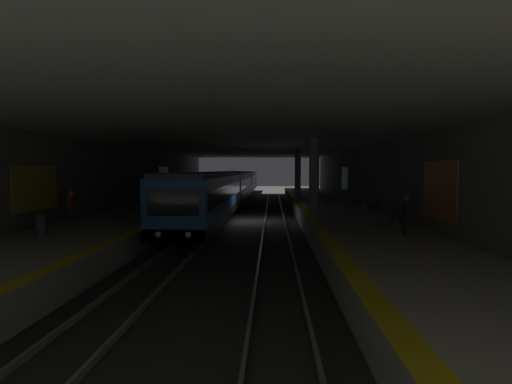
{
  "coord_description": "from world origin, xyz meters",
  "views": [
    {
      "loc": [
        -27.62,
        -2.02,
        3.82
      ],
      "look_at": [
        11.72,
        -0.32,
        1.5
      ],
      "focal_mm": 26.65,
      "sensor_mm": 36.0,
      "label": 1
    }
  ],
  "objects_px": {
    "pillar_far": "(298,175)",
    "bench_left_near": "(398,213)",
    "pillar_near": "(314,178)",
    "bench_right_mid": "(158,194)",
    "suitcase_rolling": "(132,206)",
    "bench_right_near": "(133,199)",
    "backpack_on_floor": "(316,202)",
    "bench_left_far": "(360,200)",
    "person_walking_mid": "(406,214)",
    "metro_train": "(234,186)",
    "person_waiting_near": "(71,207)",
    "person_standing_far": "(310,190)",
    "trash_bin": "(41,225)",
    "bench_left_mid": "(373,204)"
  },
  "relations": [
    {
      "from": "bench_right_mid",
      "to": "suitcase_rolling",
      "type": "height_order",
      "value": "suitcase_rolling"
    },
    {
      "from": "bench_right_mid",
      "to": "person_walking_mid",
      "type": "height_order",
      "value": "person_walking_mid"
    },
    {
      "from": "backpack_on_floor",
      "to": "person_standing_far",
      "type": "bearing_deg",
      "value": -0.36
    },
    {
      "from": "pillar_far",
      "to": "bench_left_near",
      "type": "bearing_deg",
      "value": -164.6
    },
    {
      "from": "bench_left_far",
      "to": "person_standing_far",
      "type": "height_order",
      "value": "person_standing_far"
    },
    {
      "from": "pillar_near",
      "to": "person_walking_mid",
      "type": "height_order",
      "value": "pillar_near"
    },
    {
      "from": "bench_left_near",
      "to": "pillar_far",
      "type": "bearing_deg",
      "value": 15.4
    },
    {
      "from": "metro_train",
      "to": "backpack_on_floor",
      "type": "bearing_deg",
      "value": -147.41
    },
    {
      "from": "bench_left_mid",
      "to": "trash_bin",
      "type": "height_order",
      "value": "bench_left_mid"
    },
    {
      "from": "pillar_near",
      "to": "bench_left_near",
      "type": "bearing_deg",
      "value": -109.04
    },
    {
      "from": "bench_right_near",
      "to": "person_waiting_near",
      "type": "relative_size",
      "value": 0.98
    },
    {
      "from": "bench_left_far",
      "to": "bench_right_mid",
      "type": "bearing_deg",
      "value": 70.42
    },
    {
      "from": "bench_left_near",
      "to": "person_standing_far",
      "type": "relative_size",
      "value": 1.04
    },
    {
      "from": "pillar_near",
      "to": "person_walking_mid",
      "type": "distance_m",
      "value": 6.33
    },
    {
      "from": "bench_left_far",
      "to": "bench_right_near",
      "type": "xyz_separation_m",
      "value": [
        -0.37,
        17.07,
        0.0
      ]
    },
    {
      "from": "pillar_near",
      "to": "backpack_on_floor",
      "type": "relative_size",
      "value": 11.38
    },
    {
      "from": "bench_right_near",
      "to": "backpack_on_floor",
      "type": "xyz_separation_m",
      "value": [
        1.85,
        -14.0,
        -0.32
      ]
    },
    {
      "from": "pillar_near",
      "to": "person_walking_mid",
      "type": "xyz_separation_m",
      "value": [
        -5.22,
        -3.31,
        -1.37
      ]
    },
    {
      "from": "bench_right_near",
      "to": "suitcase_rolling",
      "type": "height_order",
      "value": "suitcase_rolling"
    },
    {
      "from": "bench_left_far",
      "to": "bench_right_near",
      "type": "distance_m",
      "value": 17.07
    },
    {
      "from": "person_walking_mid",
      "to": "suitcase_rolling",
      "type": "distance_m",
      "value": 17.23
    },
    {
      "from": "bench_left_mid",
      "to": "bench_left_far",
      "type": "height_order",
      "value": "same"
    },
    {
      "from": "trash_bin",
      "to": "bench_left_far",
      "type": "bearing_deg",
      "value": -51.57
    },
    {
      "from": "bench_left_near",
      "to": "suitcase_rolling",
      "type": "xyz_separation_m",
      "value": [
        4.76,
        15.83,
        -0.18
      ]
    },
    {
      "from": "pillar_near",
      "to": "bench_right_mid",
      "type": "relative_size",
      "value": 2.68
    },
    {
      "from": "bench_left_far",
      "to": "suitcase_rolling",
      "type": "distance_m",
      "value": 16.3
    },
    {
      "from": "suitcase_rolling",
      "to": "bench_right_mid",
      "type": "bearing_deg",
      "value": 7.08
    },
    {
      "from": "metro_train",
      "to": "person_standing_far",
      "type": "distance_m",
      "value": 10.62
    },
    {
      "from": "bench_left_near",
      "to": "bench_left_far",
      "type": "height_order",
      "value": "same"
    },
    {
      "from": "person_walking_mid",
      "to": "bench_left_near",
      "type": "bearing_deg",
      "value": -13.08
    },
    {
      "from": "metro_train",
      "to": "pillar_near",
      "type": "bearing_deg",
      "value": -162.43
    },
    {
      "from": "bench_left_mid",
      "to": "bench_right_mid",
      "type": "relative_size",
      "value": 1.0
    },
    {
      "from": "person_walking_mid",
      "to": "bench_left_far",
      "type": "bearing_deg",
      "value": -4.03
    },
    {
      "from": "pillar_far",
      "to": "bench_left_near",
      "type": "height_order",
      "value": "pillar_far"
    },
    {
      "from": "person_walking_mid",
      "to": "pillar_far",
      "type": "bearing_deg",
      "value": 9.9
    },
    {
      "from": "metro_train",
      "to": "bench_right_near",
      "type": "relative_size",
      "value": 30.81
    },
    {
      "from": "bench_left_near",
      "to": "suitcase_rolling",
      "type": "distance_m",
      "value": 16.53
    },
    {
      "from": "metro_train",
      "to": "person_walking_mid",
      "type": "height_order",
      "value": "metro_train"
    },
    {
      "from": "metro_train",
      "to": "person_standing_far",
      "type": "height_order",
      "value": "metro_train"
    },
    {
      "from": "pillar_far",
      "to": "trash_bin",
      "type": "bearing_deg",
      "value": 148.06
    },
    {
      "from": "metro_train",
      "to": "person_waiting_near",
      "type": "height_order",
      "value": "metro_train"
    },
    {
      "from": "bench_right_mid",
      "to": "trash_bin",
      "type": "bearing_deg",
      "value": -177.79
    },
    {
      "from": "pillar_near",
      "to": "bench_right_near",
      "type": "bearing_deg",
      "value": 62.01
    },
    {
      "from": "pillar_near",
      "to": "bench_right_near",
      "type": "height_order",
      "value": "pillar_near"
    },
    {
      "from": "bench_left_near",
      "to": "bench_right_near",
      "type": "distance_m",
      "value": 18.98
    },
    {
      "from": "bench_left_near",
      "to": "suitcase_rolling",
      "type": "relative_size",
      "value": 1.72
    },
    {
      "from": "bench_left_near",
      "to": "bench_left_far",
      "type": "distance_m",
      "value": 8.66
    },
    {
      "from": "person_walking_mid",
      "to": "person_standing_far",
      "type": "height_order",
      "value": "person_walking_mid"
    },
    {
      "from": "pillar_far",
      "to": "bench_right_mid",
      "type": "xyz_separation_m",
      "value": [
        -0.46,
        12.88,
        -1.75
      ]
    },
    {
      "from": "metro_train",
      "to": "bench_right_near",
      "type": "bearing_deg",
      "value": 155.39
    }
  ]
}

